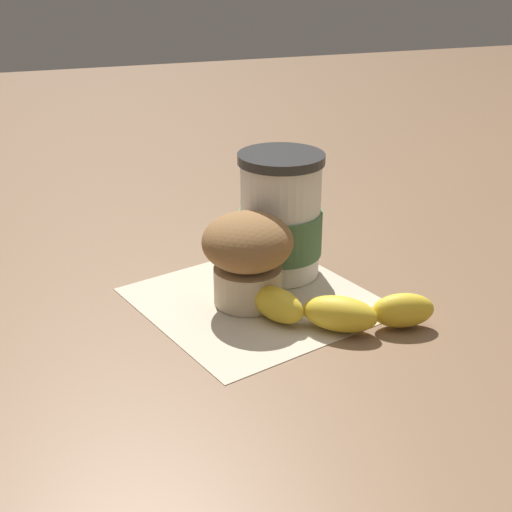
{
  "coord_description": "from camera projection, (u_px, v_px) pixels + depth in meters",
  "views": [
    {
      "loc": [
        0.62,
        -0.21,
        0.34
      ],
      "look_at": [
        0.0,
        0.0,
        0.05
      ],
      "focal_mm": 50.0,
      "sensor_mm": 36.0,
      "label": 1
    }
  ],
  "objects": [
    {
      "name": "banana",
      "position": [
        340.0,
        310.0,
        0.68
      ],
      "size": [
        0.1,
        0.17,
        0.03
      ],
      "color": "gold",
      "rests_on": "paper_napkin"
    },
    {
      "name": "muffin",
      "position": [
        249.0,
        255.0,
        0.71
      ],
      "size": [
        0.09,
        0.09,
        0.1
      ],
      "color": "beige",
      "rests_on": "paper_napkin"
    },
    {
      "name": "paper_napkin",
      "position": [
        256.0,
        300.0,
        0.74
      ],
      "size": [
        0.27,
        0.27,
        0.0
      ],
      "primitive_type": "cube",
      "rotation": [
        0.0,
        0.0,
        0.29
      ],
      "color": "beige",
      "rests_on": "ground_plane"
    },
    {
      "name": "coffee_cup",
      "position": [
        280.0,
        219.0,
        0.77
      ],
      "size": [
        0.09,
        0.09,
        0.14
      ],
      "color": "white",
      "rests_on": "paper_napkin"
    },
    {
      "name": "ground_plane",
      "position": [
        256.0,
        301.0,
        0.74
      ],
      "size": [
        3.0,
        3.0,
        0.0
      ],
      "primitive_type": "plane",
      "color": "brown"
    }
  ]
}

